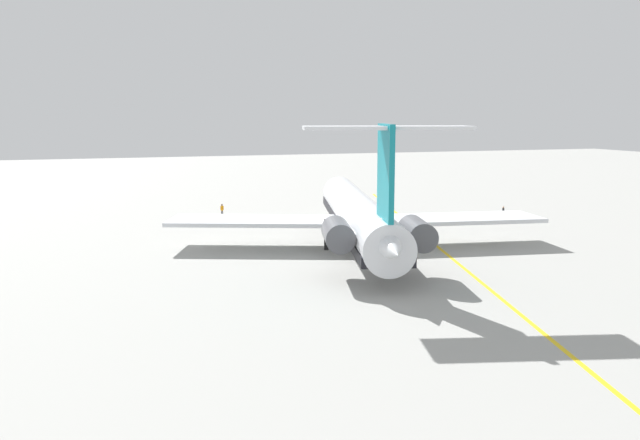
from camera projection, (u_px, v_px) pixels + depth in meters
name	position (u px, v px, depth m)	size (l,w,h in m)	color
ground	(417.00, 248.00, 67.56)	(314.00, 314.00, 0.00)	#9E9E99
main_jetliner	(359.00, 215.00, 66.58)	(42.74, 38.24, 12.63)	silver
ground_crew_near_tail	(222.00, 209.00, 88.25)	(0.27, 0.43, 1.69)	black
ground_crew_portside	(503.00, 211.00, 86.14)	(0.41, 0.27, 1.67)	black
taxiway_centreline	(432.00, 242.00, 71.01)	(86.41, 0.36, 0.01)	gold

